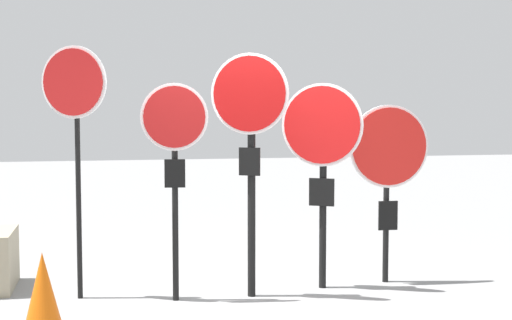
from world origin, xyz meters
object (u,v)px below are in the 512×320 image
at_px(stop_sign_1, 175,142).
at_px(stop_sign_2, 250,126).
at_px(stop_sign_0, 74,103).
at_px(stop_sign_3, 322,145).
at_px(traffic_cone_0, 43,297).
at_px(stop_sign_4, 389,157).

relative_size(stop_sign_1, stop_sign_2, 0.88).
bearing_deg(stop_sign_0, stop_sign_2, 19.93).
distance_m(stop_sign_3, traffic_cone_0, 3.22).
bearing_deg(stop_sign_4, stop_sign_3, -172.71).
bearing_deg(stop_sign_1, stop_sign_3, 12.26).
height_order(stop_sign_3, stop_sign_4, stop_sign_3).
bearing_deg(stop_sign_2, stop_sign_1, -150.30).
xyz_separation_m(stop_sign_0, stop_sign_4, (3.33, -0.01, -0.58)).
relative_size(stop_sign_1, stop_sign_4, 1.11).
relative_size(stop_sign_1, stop_sign_3, 0.99).
height_order(stop_sign_1, stop_sign_4, stop_sign_1).
bearing_deg(stop_sign_1, traffic_cone_0, -135.12).
bearing_deg(stop_sign_2, traffic_cone_0, -123.91).
bearing_deg(stop_sign_0, stop_sign_4, 29.09).
bearing_deg(stop_sign_4, traffic_cone_0, -160.11).
distance_m(stop_sign_2, stop_sign_3, 0.86).
bearing_deg(stop_sign_4, stop_sign_2, -169.81).
bearing_deg(stop_sign_3, traffic_cone_0, -126.83).
distance_m(stop_sign_0, stop_sign_4, 3.38).
height_order(stop_sign_1, traffic_cone_0, stop_sign_1).
distance_m(stop_sign_2, traffic_cone_0, 2.59).
distance_m(stop_sign_1, stop_sign_2, 0.77).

